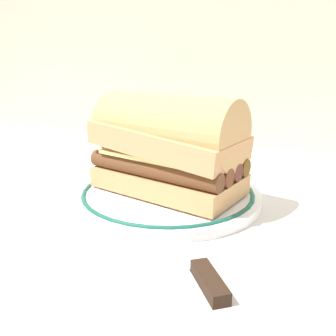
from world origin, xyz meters
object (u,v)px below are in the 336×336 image
sausage_sandwich (168,145)px  salt_shaker (115,133)px  butter_knife (197,263)px  plate (168,194)px

sausage_sandwich → salt_shaker: (-0.20, 0.21, -0.04)m
sausage_sandwich → salt_shaker: sausage_sandwich is taller
butter_knife → salt_shaker: bearing=128.8°
sausage_sandwich → butter_knife: sausage_sandwich is taller
plate → salt_shaker: bearing=133.8°
sausage_sandwich → butter_knife: 0.19m
sausage_sandwich → butter_knife: (0.09, -0.15, -0.07)m
sausage_sandwich → salt_shaker: bearing=147.8°
plate → sausage_sandwich: bearing=153.4°
plate → sausage_sandwich: sausage_sandwich is taller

